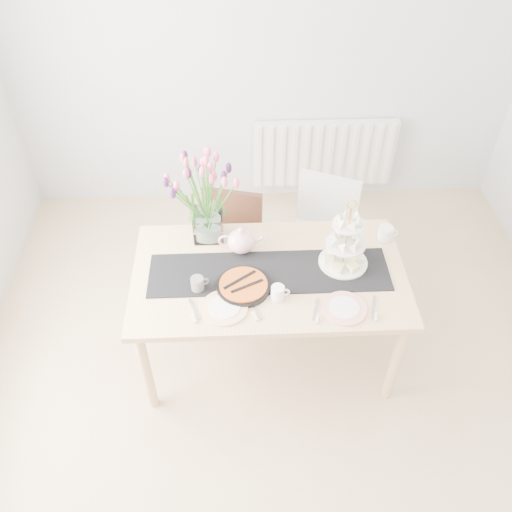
{
  "coord_description": "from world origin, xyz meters",
  "views": [
    {
      "loc": [
        -0.24,
        -1.69,
        3.02
      ],
      "look_at": [
        -0.15,
        0.46,
        0.94
      ],
      "focal_mm": 38.0,
      "sensor_mm": 36.0,
      "label": 1
    }
  ],
  "objects_px": {
    "dining_table": "(269,282)",
    "mug_grey": "(197,284)",
    "radiator": "(324,153)",
    "chair_white": "(322,228)",
    "tart_tin": "(243,286)",
    "tulip_vase": "(206,189)",
    "teapot": "(241,241)",
    "cream_jug": "(385,233)",
    "cake_stand": "(345,249)",
    "chair_brown": "(230,241)",
    "plate_right": "(344,308)",
    "mug_white": "(278,293)",
    "plate_left": "(224,308)"
  },
  "relations": [
    {
      "from": "dining_table",
      "to": "mug_grey",
      "type": "xyz_separation_m",
      "value": [
        -0.41,
        -0.11,
        0.12
      ]
    },
    {
      "from": "radiator",
      "to": "mug_grey",
      "type": "xyz_separation_m",
      "value": [
        -0.98,
        -1.8,
        0.34
      ]
    },
    {
      "from": "chair_white",
      "to": "tart_tin",
      "type": "height_order",
      "value": "chair_white"
    },
    {
      "from": "radiator",
      "to": "chair_white",
      "type": "distance_m",
      "value": 1.03
    },
    {
      "from": "tulip_vase",
      "to": "tart_tin",
      "type": "relative_size",
      "value": 2.16
    },
    {
      "from": "teapot",
      "to": "cream_jug",
      "type": "bearing_deg",
      "value": 8.73
    },
    {
      "from": "cake_stand",
      "to": "chair_white",
      "type": "bearing_deg",
      "value": 92.32
    },
    {
      "from": "chair_brown",
      "to": "cake_stand",
      "type": "height_order",
      "value": "cake_stand"
    },
    {
      "from": "tulip_vase",
      "to": "dining_table",
      "type": "bearing_deg",
      "value": -43.69
    },
    {
      "from": "mug_grey",
      "to": "plate_right",
      "type": "bearing_deg",
      "value": -34.26
    },
    {
      "from": "tart_tin",
      "to": "dining_table",
      "type": "bearing_deg",
      "value": 37.21
    },
    {
      "from": "teapot",
      "to": "mug_white",
      "type": "relative_size",
      "value": 2.96
    },
    {
      "from": "cream_jug",
      "to": "mug_white",
      "type": "xyz_separation_m",
      "value": [
        -0.7,
        -0.47,
        -0.0
      ]
    },
    {
      "from": "tulip_vase",
      "to": "mug_grey",
      "type": "bearing_deg",
      "value": -96.84
    },
    {
      "from": "radiator",
      "to": "teapot",
      "type": "distance_m",
      "value": 1.71
    },
    {
      "from": "dining_table",
      "to": "cream_jug",
      "type": "height_order",
      "value": "cream_jug"
    },
    {
      "from": "radiator",
      "to": "tart_tin",
      "type": "relative_size",
      "value": 3.92
    },
    {
      "from": "tulip_vase",
      "to": "mug_grey",
      "type": "height_order",
      "value": "tulip_vase"
    },
    {
      "from": "radiator",
      "to": "tart_tin",
      "type": "xyz_separation_m",
      "value": [
        -0.72,
        -1.8,
        0.32
      ]
    },
    {
      "from": "radiator",
      "to": "plate_right",
      "type": "distance_m",
      "value": 2.01
    },
    {
      "from": "mug_white",
      "to": "plate_left",
      "type": "relative_size",
      "value": 0.34
    },
    {
      "from": "chair_brown",
      "to": "teapot",
      "type": "xyz_separation_m",
      "value": [
        0.08,
        -0.38,
        0.35
      ]
    },
    {
      "from": "plate_left",
      "to": "tart_tin",
      "type": "bearing_deg",
      "value": 53.64
    },
    {
      "from": "dining_table",
      "to": "mug_white",
      "type": "relative_size",
      "value": 17.97
    },
    {
      "from": "teapot",
      "to": "cream_jug",
      "type": "height_order",
      "value": "teapot"
    },
    {
      "from": "dining_table",
      "to": "plate_right",
      "type": "bearing_deg",
      "value": -36.82
    },
    {
      "from": "chair_brown",
      "to": "plate_left",
      "type": "xyz_separation_m",
      "value": [
        -0.03,
        -0.84,
        0.27
      ]
    },
    {
      "from": "teapot",
      "to": "cream_jug",
      "type": "xyz_separation_m",
      "value": [
        0.89,
        0.08,
        -0.04
      ]
    },
    {
      "from": "tart_tin",
      "to": "plate_right",
      "type": "relative_size",
      "value": 1.24
    },
    {
      "from": "chair_brown",
      "to": "mug_grey",
      "type": "height_order",
      "value": "mug_grey"
    },
    {
      "from": "cream_jug",
      "to": "mug_white",
      "type": "relative_size",
      "value": 1.02
    },
    {
      "from": "tart_tin",
      "to": "plate_left",
      "type": "bearing_deg",
      "value": -126.36
    },
    {
      "from": "tart_tin",
      "to": "plate_right",
      "type": "height_order",
      "value": "tart_tin"
    },
    {
      "from": "chair_white",
      "to": "plate_right",
      "type": "bearing_deg",
      "value": -67.46
    },
    {
      "from": "mug_white",
      "to": "plate_right",
      "type": "distance_m",
      "value": 0.37
    },
    {
      "from": "radiator",
      "to": "mug_grey",
      "type": "height_order",
      "value": "mug_grey"
    },
    {
      "from": "radiator",
      "to": "plate_left",
      "type": "height_order",
      "value": "plate_left"
    },
    {
      "from": "mug_grey",
      "to": "mug_white",
      "type": "height_order",
      "value": "same"
    },
    {
      "from": "teapot",
      "to": "plate_right",
      "type": "xyz_separation_m",
      "value": [
        0.55,
        -0.48,
        -0.08
      ]
    },
    {
      "from": "cream_jug",
      "to": "mug_white",
      "type": "bearing_deg",
      "value": -140.96
    },
    {
      "from": "radiator",
      "to": "mug_white",
      "type": "relative_size",
      "value": 13.47
    },
    {
      "from": "teapot",
      "to": "mug_grey",
      "type": "distance_m",
      "value": 0.4
    },
    {
      "from": "teapot",
      "to": "cream_jug",
      "type": "distance_m",
      "value": 0.9
    },
    {
      "from": "cream_jug",
      "to": "dining_table",
      "type": "bearing_deg",
      "value": -154.78
    },
    {
      "from": "radiator",
      "to": "teapot",
      "type": "bearing_deg",
      "value": -115.98
    },
    {
      "from": "cake_stand",
      "to": "plate_right",
      "type": "distance_m",
      "value": 0.37
    },
    {
      "from": "chair_brown",
      "to": "plate_left",
      "type": "bearing_deg",
      "value": -77.84
    },
    {
      "from": "dining_table",
      "to": "mug_white",
      "type": "bearing_deg",
      "value": -80.26
    },
    {
      "from": "chair_white",
      "to": "mug_grey",
      "type": "height_order",
      "value": "chair_white"
    },
    {
      "from": "chair_white",
      "to": "cream_jug",
      "type": "relative_size",
      "value": 9.61
    }
  ]
}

